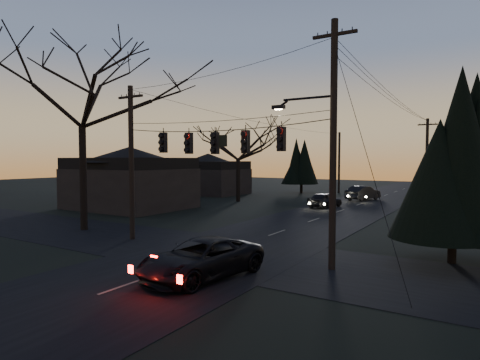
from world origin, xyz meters
The scene contains 17 objects.
ground_plane centered at (0.00, 0.00, 0.00)m, with size 160.00×160.00×0.00m, color black.
main_road centered at (0.00, 20.00, 0.01)m, with size 8.00×120.00×0.02m, color black.
cross_road centered at (0.00, 10.00, 0.01)m, with size 60.00×7.00×0.02m, color black.
utility_pole_right centered at (5.50, 10.00, 0.00)m, with size 5.00×0.30×10.00m, color black, non-canonical shape.
utility_pole_left centered at (-6.00, 10.00, 0.00)m, with size 1.80×0.30×8.50m, color black, non-canonical shape.
utility_pole_far_r centered at (5.50, 38.00, 0.00)m, with size 1.80×0.30×8.50m, color black, non-canonical shape.
utility_pole_far_l centered at (-6.00, 46.00, 0.00)m, with size 0.30×0.30×8.00m, color black, non-canonical shape.
span_signal_assembly centered at (-0.24, 10.00, 5.30)m, with size 11.50×0.44×1.52m.
bare_tree_left centered at (-10.93, 10.55, 9.07)m, with size 10.37×10.37×12.97m.
evergreen_right centered at (9.56, 13.74, 4.20)m, with size 4.89×4.89×7.22m.
bare_tree_dist centered at (-11.66, 30.04, 6.15)m, with size 6.59×6.59×8.81m.
evergreen_dist centered at (-10.34, 43.71, 3.77)m, with size 3.33×3.33×6.37m.
house_left_near centered at (-17.00, 20.00, 2.80)m, with size 10.00×8.00×5.60m.
house_left_far centered at (-20.00, 36.00, 2.60)m, with size 9.00×7.00×5.20m.
suv_near centered at (1.71, 6.27, 0.72)m, with size 2.39×5.19×1.44m, color black.
sedan_oncoming_a centered at (-2.05, 29.89, 0.69)m, with size 1.63×4.04×1.38m, color black.
sedan_oncoming_b centered at (-0.80, 38.36, 0.77)m, with size 1.63×4.68×1.54m, color black.
Camera 1 is at (10.85, -5.62, 4.49)m, focal length 30.00 mm.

